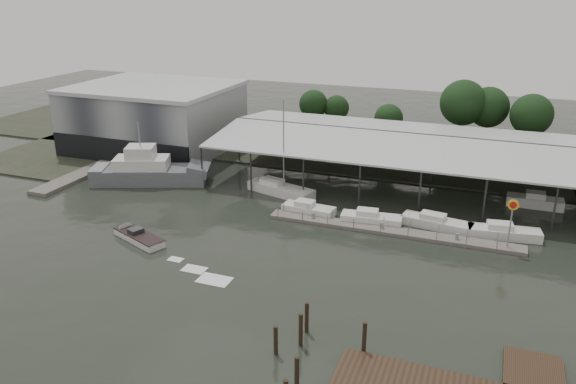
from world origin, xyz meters
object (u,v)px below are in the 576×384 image
(white_sailboat, at_px, (280,189))
(speedboat_underway, at_px, (136,236))
(shell_fuel_sign, at_px, (512,215))
(grey_trawler, at_px, (150,171))

(white_sailboat, xyz_separation_m, speedboat_underway, (-9.37, -18.35, -0.26))
(shell_fuel_sign, relative_size, grey_trawler, 0.34)
(speedboat_underway, bearing_deg, grey_trawler, -38.77)
(grey_trawler, bearing_deg, white_sailboat, -14.84)
(grey_trawler, xyz_separation_m, speedboat_underway, (8.96, -16.22, -1.19))
(shell_fuel_sign, relative_size, speedboat_underway, 0.31)
(shell_fuel_sign, relative_size, white_sailboat, 0.44)
(white_sailboat, height_order, speedboat_underway, white_sailboat)
(speedboat_underway, bearing_deg, white_sailboat, -94.75)
(white_sailboat, distance_m, speedboat_underway, 20.61)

